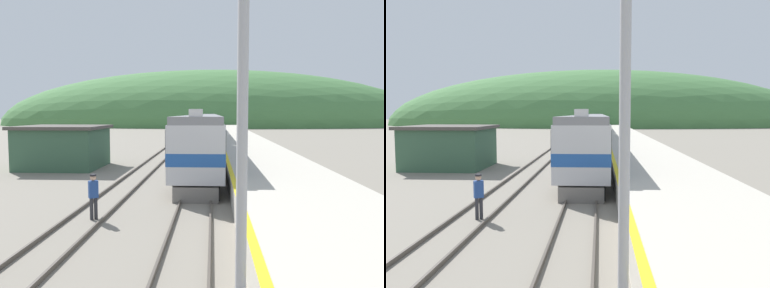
% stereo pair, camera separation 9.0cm
% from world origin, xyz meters
% --- Properties ---
extents(track_main, '(1.52, 180.00, 0.16)m').
position_xyz_m(track_main, '(0.00, 70.00, 0.08)').
color(track_main, '#4C443D').
rests_on(track_main, ground).
extents(track_siding, '(1.52, 180.00, 0.16)m').
position_xyz_m(track_siding, '(-4.24, 70.00, 0.08)').
color(track_siding, '#4C443D').
rests_on(track_siding, ground).
extents(platform, '(5.61, 140.00, 1.16)m').
position_xyz_m(platform, '(4.47, 50.00, 0.57)').
color(platform, '#BCB5A5').
rests_on(platform, ground).
extents(distant_hills, '(152.88, 68.80, 39.08)m').
position_xyz_m(distant_hills, '(0.00, 134.25, 0.00)').
color(distant_hills, '#477A42').
rests_on(distant_hills, ground).
extents(station_shed, '(6.32, 6.01, 3.29)m').
position_xyz_m(station_shed, '(-10.84, 26.63, 1.66)').
color(station_shed, '#385B42').
rests_on(station_shed, ground).
extents(express_train_lead_car, '(2.85, 20.14, 4.45)m').
position_xyz_m(express_train_lead_car, '(0.00, 25.22, 2.24)').
color(express_train_lead_car, black).
rests_on(express_train_lead_car, ground).
extents(carriage_second, '(2.84, 19.74, 4.09)m').
position_xyz_m(carriage_second, '(0.00, 46.27, 2.22)').
color(carriage_second, black).
rests_on(carriage_second, ground).
extents(carriage_third, '(2.84, 19.74, 4.09)m').
position_xyz_m(carriage_third, '(0.00, 66.89, 2.22)').
color(carriage_third, black).
rests_on(carriage_third, ground).
extents(carriage_fourth, '(2.84, 19.74, 4.09)m').
position_xyz_m(carriage_fourth, '(0.00, 87.50, 2.22)').
color(carriage_fourth, black).
rests_on(carriage_fourth, ground).
extents(carriage_fifth, '(2.84, 19.74, 4.09)m').
position_xyz_m(carriage_fifth, '(0.00, 108.12, 2.22)').
color(carriage_fifth, black).
rests_on(carriage_fifth, ground).
extents(signal_mast_main, '(2.20, 0.42, 8.82)m').
position_xyz_m(signal_mast_main, '(1.32, 4.72, 5.79)').
color(signal_mast_main, '#9E9EA3').
rests_on(signal_mast_main, ground).
extents(track_worker, '(0.42, 0.38, 1.84)m').
position_xyz_m(track_worker, '(-3.94, 12.56, 1.06)').
color(track_worker, '#2D2D33').
rests_on(track_worker, ground).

